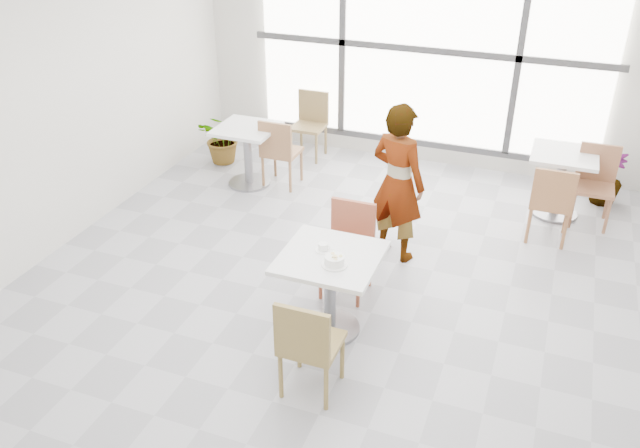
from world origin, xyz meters
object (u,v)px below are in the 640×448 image
(coffee_cup, at_px, (323,247))
(bg_table_left, at_px, (247,147))
(bg_chair_right_far, at_px, (595,179))
(chair_near, at_px, (308,342))
(bg_chair_left_near, at_px, (279,149))
(main_table, at_px, (330,279))
(person, at_px, (398,183))
(bg_chair_left_far, at_px, (311,120))
(plant_left, at_px, (224,138))
(oatmeal_bowl, at_px, (335,260))
(bg_table_right, at_px, (561,175))
(bg_chair_right_near, at_px, (552,200))
(chair_far, at_px, (349,242))
(plant_right, at_px, (606,176))

(coffee_cup, xyz_separation_m, bg_table_left, (-1.85, 2.30, -0.29))
(bg_table_left, height_order, bg_chair_right_far, bg_chair_right_far)
(chair_near, relative_size, bg_chair_left_near, 1.00)
(chair_near, distance_m, bg_chair_right_far, 4.14)
(bg_chair_right_far, bearing_deg, bg_chair_left_near, -172.82)
(main_table, bearing_deg, person, 82.14)
(bg_chair_left_far, bearing_deg, bg_chair_right_far, -9.74)
(bg_table_left, distance_m, bg_chair_right_far, 4.00)
(bg_table_left, bearing_deg, coffee_cup, -51.26)
(bg_chair_left_far, distance_m, plant_left, 1.17)
(oatmeal_bowl, height_order, coffee_cup, oatmeal_bowl)
(oatmeal_bowl, bearing_deg, bg_table_right, 61.96)
(coffee_cup, relative_size, bg_chair_right_near, 0.18)
(bg_chair_left_far, bearing_deg, chair_near, -68.78)
(main_table, bearing_deg, bg_chair_left_near, 122.42)
(oatmeal_bowl, relative_size, coffee_cup, 1.32)
(chair_far, xyz_separation_m, oatmeal_bowl, (0.13, -0.78, 0.29))
(bg_chair_left_far, distance_m, plant_right, 3.74)
(bg_table_right, xyz_separation_m, bg_chair_left_far, (-3.23, 0.60, 0.01))
(bg_table_right, relative_size, plant_left, 1.09)
(person, xyz_separation_m, plant_right, (1.99, 1.99, -0.48))
(chair_near, relative_size, bg_table_left, 1.16)
(bg_chair_left_near, bearing_deg, bg_chair_left_far, -89.47)
(bg_table_right, relative_size, bg_chair_right_far, 0.86)
(oatmeal_bowl, bearing_deg, coffee_cup, 132.47)
(coffee_cup, distance_m, person, 1.37)
(chair_far, xyz_separation_m, plant_left, (-2.46, 2.19, -0.16))
(chair_far, relative_size, bg_chair_left_far, 1.00)
(bg_table_right, bearing_deg, coffee_cup, -121.85)
(coffee_cup, bearing_deg, plant_right, 55.79)
(chair_near, distance_m, oatmeal_bowl, 0.74)
(bg_table_left, relative_size, plant_right, 1.13)
(bg_table_right, bearing_deg, plant_right, 44.58)
(bg_chair_left_near, relative_size, bg_chair_left_far, 1.00)
(chair_near, height_order, bg_table_left, chair_near)
(bg_chair_left_near, xyz_separation_m, bg_chair_left_far, (-0.01, 1.07, 0.00))
(bg_chair_left_far, bearing_deg, bg_chair_left_near, -89.47)
(bg_table_right, bearing_deg, bg_chair_right_near, -94.63)
(bg_table_right, distance_m, plant_left, 4.20)
(bg_chair_right_near, bearing_deg, plant_right, -115.26)
(bg_table_right, xyz_separation_m, plant_right, (0.50, 0.50, -0.15))
(bg_table_left, distance_m, plant_left, 0.78)
(oatmeal_bowl, xyz_separation_m, bg_chair_left_near, (-1.62, 2.54, -0.29))
(bg_chair_left_far, distance_m, bg_chair_right_near, 3.42)
(bg_chair_left_far, relative_size, bg_chair_right_far, 1.00)
(person, xyz_separation_m, bg_chair_right_far, (1.85, 1.48, -0.31))
(bg_table_left, bearing_deg, chair_far, -42.23)
(oatmeal_bowl, bearing_deg, bg_chair_right_far, 56.79)
(main_table, relative_size, bg_chair_left_near, 0.92)
(oatmeal_bowl, bearing_deg, bg_chair_right_near, 56.30)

